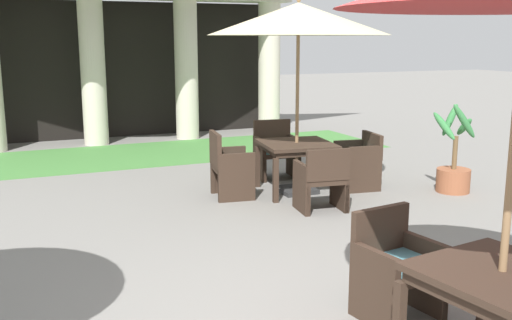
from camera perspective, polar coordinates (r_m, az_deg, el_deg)
The scene contains 10 objects.
lawn_strip at distance 11.67m, azimuth -13.77°, elevation 0.31°, with size 11.04×2.53×0.01m, color #47843D.
patio_table_near_foreground at distance 4.34m, azimuth 22.31°, elevation -10.92°, with size 1.10×1.10×0.71m.
patio_chair_near_foreground_north at distance 4.99m, azimuth 13.18°, elevation -10.03°, with size 0.66×0.60×0.86m.
patio_table_mid_left at distance 8.65m, azimuth 3.89°, elevation 1.06°, with size 1.12×1.12×0.74m.
patio_umbrella_mid_left at distance 8.51m, azimuth 4.06°, elevation 13.15°, with size 2.55×2.55×2.75m.
patio_chair_mid_left_east at distance 9.06m, azimuth 9.79°, elevation -0.07°, with size 0.60×0.68×0.83m.
patio_chair_mid_left_north at distance 9.62m, azimuth 1.90°, elevation 0.77°, with size 0.71×0.66×0.91m.
patio_chair_mid_left_west at distance 8.42m, azimuth -2.54°, elevation -0.71°, with size 0.60×0.65×0.93m.
patio_chair_mid_left_south at distance 7.79m, azimuth 6.29°, elevation -1.93°, with size 0.66×0.60×0.85m.
potted_palm_right_edge at distance 9.16m, azimuth 18.29°, elevation -0.76°, with size 0.52×0.52×1.34m.
Camera 1 is at (-1.87, -3.52, 2.21)m, focal length 42.02 mm.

